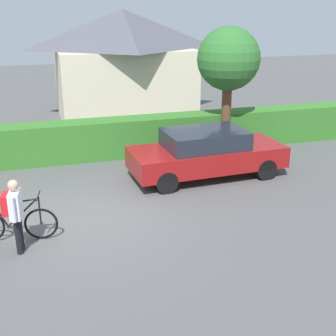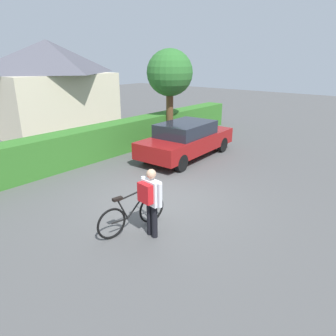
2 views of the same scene
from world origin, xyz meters
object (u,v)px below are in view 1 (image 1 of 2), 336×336
at_px(parked_car_near, 206,153).
at_px(bicycle, 14,223).
at_px(tree_kerbside, 228,60).
at_px(person_rider, 14,210).

relative_size(parked_car_near, bicycle, 2.52).
bearing_deg(bicycle, parked_car_near, 24.25).
bearing_deg(tree_kerbside, parked_car_near, -125.83).
relative_size(parked_car_near, tree_kerbside, 1.09).
height_order(parked_car_near, person_rider, person_rider).
bearing_deg(parked_car_near, bicycle, -155.75).
xyz_separation_m(parked_car_near, tree_kerbside, (1.49, 2.06, 2.29)).
relative_size(bicycle, person_rider, 1.15).
height_order(parked_car_near, bicycle, parked_car_near).
height_order(parked_car_near, tree_kerbside, tree_kerbside).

